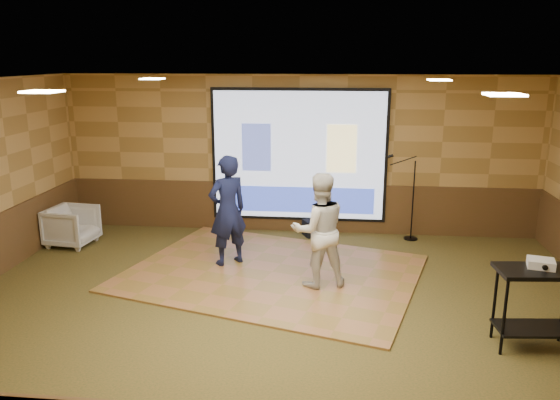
# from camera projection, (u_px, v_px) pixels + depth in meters

# --- Properties ---
(ground) EXTENTS (9.00, 9.00, 0.00)m
(ground) POSITION_uv_depth(u_px,v_px,m) (280.00, 310.00, 7.35)
(ground) COLOR #323B1A
(ground) RESTS_ON ground
(room_shell) EXTENTS (9.04, 7.04, 3.02)m
(room_shell) POSITION_uv_depth(u_px,v_px,m) (280.00, 157.00, 6.82)
(room_shell) COLOR #B1894A
(room_shell) RESTS_ON ground
(wainscot_back) EXTENTS (9.00, 0.04, 0.95)m
(wainscot_back) POSITION_uv_depth(u_px,v_px,m) (298.00, 207.00, 10.57)
(wainscot_back) COLOR #4F3A1A
(wainscot_back) RESTS_ON ground
(projector_screen) EXTENTS (3.32, 0.06, 2.52)m
(projector_screen) POSITION_uv_depth(u_px,v_px,m) (299.00, 157.00, 10.28)
(projector_screen) COLOR black
(projector_screen) RESTS_ON room_shell
(downlight_nw) EXTENTS (0.32, 0.32, 0.02)m
(downlight_nw) POSITION_uv_depth(u_px,v_px,m) (152.00, 79.00, 8.55)
(downlight_nw) COLOR #FFEABF
(downlight_nw) RESTS_ON room_shell
(downlight_ne) EXTENTS (0.32, 0.32, 0.02)m
(downlight_ne) POSITION_uv_depth(u_px,v_px,m) (439.00, 80.00, 8.11)
(downlight_ne) COLOR #FFEABF
(downlight_ne) RESTS_ON room_shell
(downlight_sw) EXTENTS (0.32, 0.32, 0.02)m
(downlight_sw) POSITION_uv_depth(u_px,v_px,m) (42.00, 92.00, 5.37)
(downlight_sw) COLOR #FFEABF
(downlight_sw) RESTS_ON room_shell
(downlight_se) EXTENTS (0.32, 0.32, 0.02)m
(downlight_se) POSITION_uv_depth(u_px,v_px,m) (504.00, 95.00, 4.93)
(downlight_se) COLOR #FFEABF
(downlight_se) RESTS_ON room_shell
(dance_floor) EXTENTS (5.11, 4.40, 0.03)m
(dance_floor) POSITION_uv_depth(u_px,v_px,m) (272.00, 273.00, 8.58)
(dance_floor) COLOR #9F673A
(dance_floor) RESTS_ON ground
(player_left) EXTENTS (0.78, 0.74, 1.79)m
(player_left) POSITION_uv_depth(u_px,v_px,m) (228.00, 210.00, 8.71)
(player_left) COLOR #13183B
(player_left) RESTS_ON dance_floor
(player_right) EXTENTS (0.98, 0.86, 1.69)m
(player_right) POSITION_uv_depth(u_px,v_px,m) (319.00, 230.00, 7.88)
(player_right) COLOR silver
(player_right) RESTS_ON dance_floor
(av_table) EXTENTS (0.93, 0.49, 0.98)m
(av_table) POSITION_uv_depth(u_px,v_px,m) (537.00, 293.00, 6.22)
(av_table) COLOR black
(av_table) RESTS_ON ground
(projector) EXTENTS (0.34, 0.30, 0.10)m
(projector) POSITION_uv_depth(u_px,v_px,m) (541.00, 263.00, 6.19)
(projector) COLOR white
(projector) RESTS_ON av_table
(mic_stand) EXTENTS (0.63, 0.26, 1.60)m
(mic_stand) POSITION_uv_depth(u_px,v_px,m) (409.00, 214.00, 10.09)
(mic_stand) COLOR black
(mic_stand) RESTS_ON ground
(banquet_chair) EXTENTS (0.86, 0.85, 0.71)m
(banquet_chair) POSITION_uv_depth(u_px,v_px,m) (72.00, 226.00, 9.81)
(banquet_chair) COLOR gray
(banquet_chair) RESTS_ON ground
(duffel_bag) EXTENTS (0.58, 0.50, 0.30)m
(duffel_bag) POSITION_uv_depth(u_px,v_px,m) (317.00, 227.00, 10.40)
(duffel_bag) COLOR black
(duffel_bag) RESTS_ON ground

